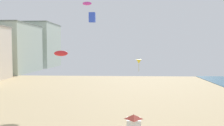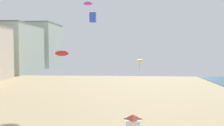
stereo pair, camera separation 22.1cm
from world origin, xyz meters
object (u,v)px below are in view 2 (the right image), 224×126
kite_magenta_parafoil (88,4)px  kite_yellow_delta (140,62)px  kite_blue_box (93,17)px  kite_red_parafoil (62,53)px  lifeguard_stand (133,123)px

kite_magenta_parafoil → kite_yellow_delta: kite_magenta_parafoil is taller
kite_magenta_parafoil → kite_yellow_delta: (8.57, -4.24, -9.62)m
kite_blue_box → kite_yellow_delta: bearing=0.0°
kite_blue_box → kite_yellow_delta: kite_blue_box is taller
kite_red_parafoil → kite_blue_box: kite_blue_box is taller
kite_red_parafoil → kite_yellow_delta: size_ratio=1.18×
lifeguard_stand → kite_yellow_delta: (1.41, 17.84, 3.91)m
kite_magenta_parafoil → kite_yellow_delta: 13.56m
lifeguard_stand → kite_red_parafoil: size_ratio=1.17×
kite_red_parafoil → lifeguard_stand: bearing=-59.3°
kite_magenta_parafoil → lifeguard_stand: bearing=-72.0°
kite_magenta_parafoil → kite_blue_box: size_ratio=1.06×
kite_magenta_parafoil → kite_blue_box: bearing=-71.2°
kite_magenta_parafoil → kite_yellow_delta: size_ratio=0.84×
kite_red_parafoil → kite_yellow_delta: bearing=-0.1°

